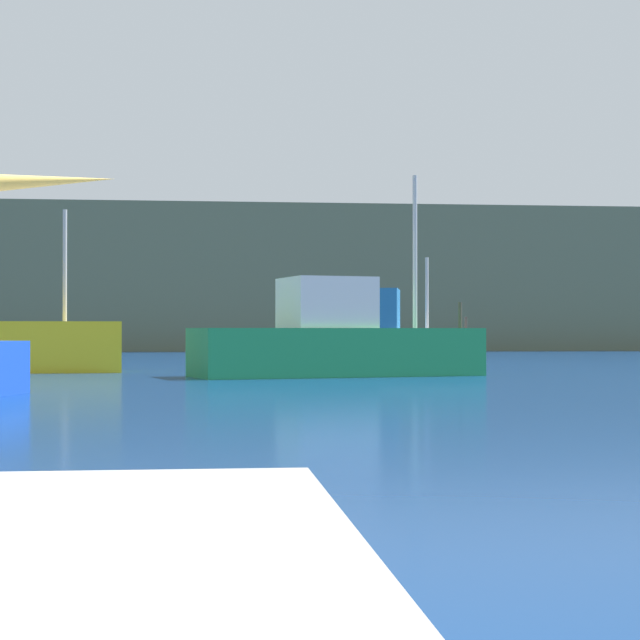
{
  "coord_description": "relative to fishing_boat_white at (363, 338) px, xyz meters",
  "views": [
    {
      "loc": [
        1.21,
        -3.08,
        1.18
      ],
      "look_at": [
        3.6,
        18.96,
        1.39
      ],
      "focal_mm": 62.82,
      "sensor_mm": 36.0,
      "label": 1
    }
  ],
  "objects": [
    {
      "name": "hillside_backdrop",
      "position": [
        -7.18,
        28.29,
        3.28
      ],
      "size": [
        140.0,
        12.09,
        8.4
      ],
      "primitive_type": "cube",
      "color": "#5B664C",
      "rests_on": "ground"
    },
    {
      "name": "fishing_boat_white",
      "position": [
        0.0,
        0.0,
        0.0
      ],
      "size": [
        8.14,
        4.33,
        3.83
      ],
      "rotation": [
        0.0,
        0.0,
        -0.23
      ],
      "color": "white",
      "rests_on": "ground"
    },
    {
      "name": "fishing_boat_green",
      "position": [
        -2.47,
        -11.66,
        -0.03
      ],
      "size": [
        7.76,
        4.06,
        5.3
      ],
      "rotation": [
        0.0,
        0.0,
        0.24
      ],
      "color": "#1E8C4C",
      "rests_on": "ground"
    }
  ]
}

